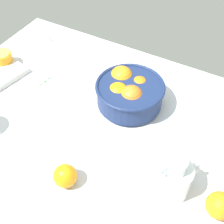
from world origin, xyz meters
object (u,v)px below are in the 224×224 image
(orange_half_1, at_px, (2,57))
(spoon, at_px, (199,126))
(loose_orange_3, at_px, (65,176))
(fruit_bowl, at_px, (129,93))
(juice_pitcher, at_px, (172,179))
(loose_orange_0, at_px, (220,206))

(orange_half_1, bearing_deg, spoon, 4.55)
(orange_half_1, xyz_separation_m, loose_orange_3, (0.54, -0.33, -0.01))
(fruit_bowl, distance_m, spoon, 0.27)
(fruit_bowl, relative_size, orange_half_1, 3.13)
(juice_pitcher, relative_size, loose_orange_3, 2.19)
(fruit_bowl, distance_m, loose_orange_0, 0.48)
(fruit_bowl, bearing_deg, spoon, 3.44)
(loose_orange_3, relative_size, spoon, 0.44)
(juice_pitcher, distance_m, loose_orange_0, 0.14)
(juice_pitcher, height_order, loose_orange_3, juice_pitcher)
(juice_pitcher, bearing_deg, orange_half_1, 165.98)
(loose_orange_3, bearing_deg, fruit_bowl, 88.11)
(fruit_bowl, relative_size, spoon, 1.55)
(juice_pitcher, relative_size, spoon, 0.97)
(loose_orange_0, height_order, loose_orange_3, loose_orange_0)
(orange_half_1, height_order, loose_orange_3, loose_orange_3)
(juice_pitcher, bearing_deg, loose_orange_0, -2.09)
(fruit_bowl, bearing_deg, loose_orange_0, -32.56)
(orange_half_1, relative_size, spoon, 0.49)
(loose_orange_3, bearing_deg, juice_pitcher, 25.17)
(orange_half_1, distance_m, loose_orange_3, 0.63)
(juice_pitcher, xyz_separation_m, orange_half_1, (-0.81, 0.20, -0.01))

